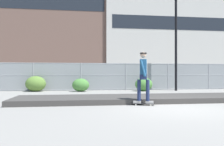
{
  "coord_description": "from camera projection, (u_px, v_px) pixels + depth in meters",
  "views": [
    {
      "loc": [
        -3.31,
        -7.41,
        1.13
      ],
      "look_at": [
        -1.51,
        4.98,
        1.16
      ],
      "focal_mm": 38.51,
      "sensor_mm": 36.0,
      "label": 1
    }
  ],
  "objects": [
    {
      "name": "skater",
      "position": [
        143.0,
        74.0,
        8.56
      ],
      "size": [
        0.71,
        0.62,
        1.83
      ],
      "color": "#B2ADA8",
      "rests_on": "skateboard"
    },
    {
      "name": "street_lamp",
      "position": [
        176.0,
        30.0,
        15.9
      ],
      "size": [
        0.44,
        0.44,
        6.38
      ],
      "color": "black",
      "rests_on": "ground_plane"
    },
    {
      "name": "library_building",
      "position": [
        35.0,
        24.0,
        48.31
      ],
      "size": [
        28.81,
        13.0,
        22.09
      ],
      "color": "brown",
      "rests_on": "ground_plane"
    },
    {
      "name": "gravel_berm",
      "position": [
        157.0,
        98.0,
        10.03
      ],
      "size": [
        11.6,
        2.43,
        0.2
      ],
      "primitive_type": "cube",
      "color": "#3D3A38",
      "rests_on": "ground_plane"
    },
    {
      "name": "skateboard",
      "position": [
        143.0,
        104.0,
        8.56
      ],
      "size": [
        0.82,
        0.45,
        0.07
      ],
      "color": "black",
      "rests_on": "ground_plane"
    },
    {
      "name": "office_block",
      "position": [
        163.0,
        39.0,
        51.3
      ],
      "size": [
        25.98,
        12.4,
        17.2
      ],
      "color": "#B2AFA8",
      "rests_on": "ground_plane"
    },
    {
      "name": "parked_car_near",
      "position": [
        47.0,
        77.0,
        18.31
      ],
      "size": [
        4.45,
        2.04,
        1.66
      ],
      "color": "silver",
      "rests_on": "ground_plane"
    },
    {
      "name": "chain_fence",
      "position": [
        126.0,
        76.0,
        16.56
      ],
      "size": [
        18.52,
        0.06,
        1.85
      ],
      "color": "gray",
      "rests_on": "ground_plane"
    },
    {
      "name": "shrub_center",
      "position": [
        81.0,
        85.0,
        15.11
      ],
      "size": [
        1.07,
        0.87,
        0.82
      ],
      "color": "#477F38",
      "rests_on": "ground_plane"
    },
    {
      "name": "parked_car_mid",
      "position": [
        132.0,
        77.0,
        18.94
      ],
      "size": [
        4.48,
        2.11,
        1.66
      ],
      "color": "#B7BABF",
      "rests_on": "ground_plane"
    },
    {
      "name": "ground_plane",
      "position": [
        180.0,
        108.0,
        7.81
      ],
      "size": [
        120.0,
        120.0,
        0.0
      ],
      "primitive_type": "plane",
      "color": "gray"
    },
    {
      "name": "shrub_left",
      "position": [
        36.0,
        84.0,
        15.15
      ],
      "size": [
        1.27,
        1.04,
        0.98
      ],
      "color": "#567A33",
      "rests_on": "ground_plane"
    },
    {
      "name": "shrub_right",
      "position": [
        144.0,
        84.0,
        15.54
      ],
      "size": [
        1.13,
        0.93,
        0.88
      ],
      "color": "#477F38",
      "rests_on": "ground_plane"
    }
  ]
}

